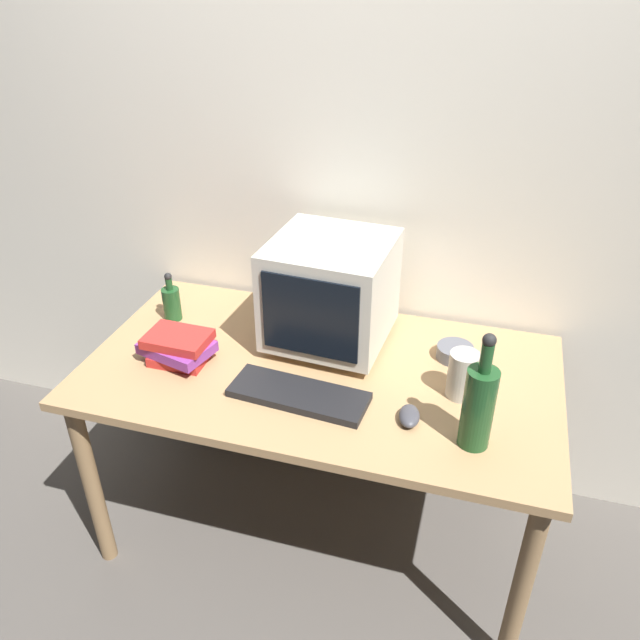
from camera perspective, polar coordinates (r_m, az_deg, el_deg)
ground_plane at (r=2.53m, az=0.00°, el=-18.00°), size 6.00×6.00×0.00m
back_wall at (r=2.21m, az=3.53°, el=13.60°), size 4.00×0.08×2.50m
desk at (r=2.08m, az=0.00°, el=-6.25°), size 1.51×0.82×0.74m
crt_monitor at (r=2.07m, az=0.97°, el=2.60°), size 0.40×0.41×0.37m
keyboard at (r=1.90m, az=-1.95°, el=-6.79°), size 0.43×0.18×0.02m
computer_mouse at (r=1.83m, az=8.11°, el=-8.63°), size 0.07×0.11×0.04m
bottle_tall at (r=1.72m, az=14.23°, el=-7.47°), size 0.09×0.09×0.35m
bottle_short at (r=2.32m, az=-13.35°, el=1.59°), size 0.06×0.06×0.19m
book_stack at (r=2.10m, az=-12.71°, el=-2.39°), size 0.25×0.20×0.10m
cd_spindle at (r=2.11m, az=12.16°, el=-2.87°), size 0.12×0.12×0.04m
metal_canister at (r=1.92m, az=12.84°, el=-4.88°), size 0.09×0.09×0.15m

